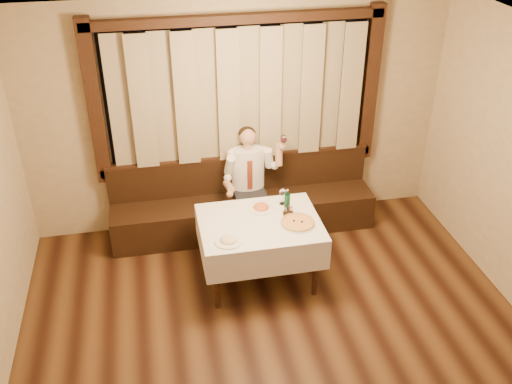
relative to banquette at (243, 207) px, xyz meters
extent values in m
cube|color=silver|center=(0.00, -2.72, 2.49)|extent=(5.00, 6.00, 0.01)
cube|color=tan|center=(0.00, 0.28, 1.09)|extent=(5.00, 0.01, 2.80)
cube|color=black|center=(0.00, 0.26, 1.39)|extent=(3.00, 0.02, 1.60)
cube|color=orange|center=(-0.70, 0.25, 1.09)|extent=(0.50, 0.01, 0.40)
cube|color=black|center=(0.00, 0.22, 0.54)|extent=(3.30, 0.12, 0.10)
cube|color=black|center=(0.00, 0.22, 2.24)|extent=(3.30, 0.12, 0.10)
cube|color=black|center=(-1.60, 0.22, 1.39)|extent=(0.16, 0.12, 1.90)
cube|color=black|center=(1.60, 0.22, 1.39)|extent=(0.16, 0.12, 1.90)
cube|color=#836F54|center=(0.00, 0.16, 1.39)|extent=(2.90, 0.08, 1.55)
cube|color=black|center=(0.00, -0.04, -0.09)|extent=(3.20, 0.60, 0.45)
cube|color=black|center=(0.00, 0.20, 0.36)|extent=(3.20, 0.12, 0.45)
cube|color=black|center=(0.00, 0.20, 0.61)|extent=(3.20, 0.14, 0.04)
cylinder|color=black|center=(-0.52, -1.39, 0.04)|extent=(0.06, 0.06, 0.71)
cylinder|color=black|center=(0.52, -1.39, 0.04)|extent=(0.06, 0.06, 0.71)
cylinder|color=black|center=(-0.52, -0.65, 0.04)|extent=(0.06, 0.06, 0.71)
cylinder|color=black|center=(0.52, -0.65, 0.04)|extent=(0.06, 0.06, 0.71)
cube|color=black|center=(0.00, -1.02, 0.42)|extent=(1.20, 0.90, 0.04)
cube|color=white|center=(0.00, -1.02, 0.44)|extent=(1.26, 0.96, 0.01)
cube|color=white|center=(0.00, -1.50, 0.27)|extent=(1.26, 0.01, 0.35)
cube|color=white|center=(0.00, -0.54, 0.27)|extent=(1.26, 0.01, 0.35)
cube|color=white|center=(-0.63, -1.02, 0.27)|extent=(0.01, 0.96, 0.35)
cube|color=white|center=(0.63, -1.02, 0.27)|extent=(0.01, 0.96, 0.35)
cylinder|color=white|center=(0.38, -1.14, 0.45)|extent=(0.37, 0.37, 0.01)
cylinder|color=#CE671E|center=(0.38, -1.14, 0.46)|extent=(0.34, 0.34, 0.01)
torus|color=tan|center=(0.38, -1.14, 0.47)|extent=(0.36, 0.36, 0.03)
sphere|color=black|center=(0.34, -1.12, 0.47)|extent=(0.02, 0.02, 0.02)
sphere|color=black|center=(0.42, -1.15, 0.47)|extent=(0.02, 0.02, 0.02)
cylinder|color=white|center=(0.07, -0.78, 0.45)|extent=(0.28, 0.28, 0.02)
ellipsoid|color=#B4371C|center=(0.07, -0.78, 0.50)|extent=(0.18, 0.18, 0.08)
cylinder|color=white|center=(-0.38, -1.31, 0.45)|extent=(0.29, 0.29, 0.02)
ellipsoid|color=#D6C08B|center=(-0.38, -1.31, 0.50)|extent=(0.18, 0.18, 0.08)
cylinder|color=#0F492B|center=(0.32, -0.91, 0.56)|extent=(0.06, 0.06, 0.23)
cylinder|color=#0F492B|center=(0.32, -0.91, 0.69)|extent=(0.02, 0.02, 0.05)
cylinder|color=silver|center=(0.32, -0.91, 0.72)|extent=(0.03, 0.03, 0.01)
cylinder|color=white|center=(0.31, -0.73, 0.45)|extent=(0.06, 0.06, 0.01)
cylinder|color=white|center=(0.31, -0.73, 0.50)|extent=(0.01, 0.01, 0.10)
ellipsoid|color=white|center=(0.31, -0.73, 0.59)|extent=(0.07, 0.07, 0.09)
cube|color=black|center=(0.32, -0.96, 0.46)|extent=(0.11, 0.06, 0.04)
cube|color=black|center=(0.32, -0.96, 0.52)|extent=(0.01, 0.05, 0.08)
cylinder|color=white|center=(0.29, -0.95, 0.50)|extent=(0.03, 0.03, 0.06)
cylinder|color=silver|center=(0.29, -0.95, 0.54)|extent=(0.03, 0.03, 0.01)
cylinder|color=white|center=(0.35, -0.96, 0.50)|extent=(0.03, 0.03, 0.06)
cylinder|color=silver|center=(0.35, -0.96, 0.54)|extent=(0.03, 0.03, 0.01)
cube|color=black|center=(0.06, -0.16, 0.21)|extent=(0.37, 0.42, 0.15)
cube|color=black|center=(-0.04, -0.36, -0.09)|extent=(0.10, 0.11, 0.45)
cube|color=black|center=(0.17, -0.36, -0.09)|extent=(0.10, 0.11, 0.45)
ellipsoid|color=white|center=(0.06, -0.02, 0.54)|extent=(0.39, 0.24, 0.51)
cube|color=maroon|center=(0.06, -0.14, 0.51)|extent=(0.06, 0.01, 0.37)
cylinder|color=tan|center=(0.06, -0.02, 0.83)|extent=(0.09, 0.09, 0.07)
sphere|color=tan|center=(0.06, -0.02, 0.96)|extent=(0.20, 0.20, 0.20)
ellipsoid|color=black|center=(0.06, 0.01, 0.98)|extent=(0.20, 0.20, 0.15)
sphere|color=white|center=(-0.12, -0.02, 0.75)|extent=(0.12, 0.12, 0.12)
sphere|color=white|center=(0.25, -0.02, 0.75)|extent=(0.12, 0.12, 0.12)
sphere|color=tan|center=(-0.22, -0.40, 0.44)|extent=(0.08, 0.08, 0.08)
sphere|color=tan|center=(0.44, -0.17, 0.87)|extent=(0.09, 0.09, 0.09)
cylinder|color=white|center=(0.44, -0.20, 0.91)|extent=(0.01, 0.01, 0.10)
ellipsoid|color=white|center=(0.44, -0.20, 0.99)|extent=(0.08, 0.08, 0.10)
ellipsoid|color=#4C070F|center=(0.44, -0.20, 0.97)|extent=(0.06, 0.06, 0.06)
camera|label=1|loc=(-1.02, -5.88, 3.76)|focal=40.00mm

